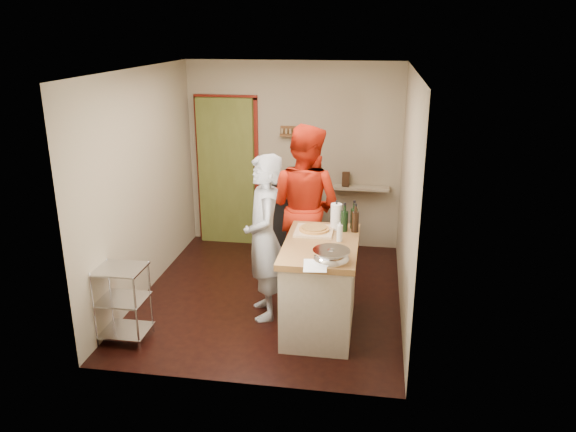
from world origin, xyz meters
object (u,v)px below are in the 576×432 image
object	(u,v)px
person_stripe	(264,238)
person_red	(304,206)
stove	(293,221)
island	(321,283)
wire_shelving	(122,300)

from	to	relation	value
person_stripe	person_red	xyz separation A→B (m)	(0.31, 0.90, 0.09)
stove	person_red	xyz separation A→B (m)	(0.28, -0.98, 0.54)
island	person_stripe	bearing A→B (deg)	164.80
stove	island	size ratio (longest dim) A/B	0.73
stove	island	bearing A→B (deg)	-73.86
wire_shelving	person_stripe	xyz separation A→B (m)	(1.30, 0.74, 0.46)
wire_shelving	person_red	world-z (taller)	person_red
wire_shelving	island	distance (m)	2.01
island	person_red	world-z (taller)	person_red
person_stripe	person_red	distance (m)	0.96
stove	person_stripe	bearing A→B (deg)	-90.98
island	person_red	xyz separation A→B (m)	(-0.31, 1.07, 0.49)
island	person_red	bearing A→B (deg)	106.29
wire_shelving	person_red	size ratio (longest dim) A/B	0.41
person_red	person_stripe	bearing A→B (deg)	94.16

